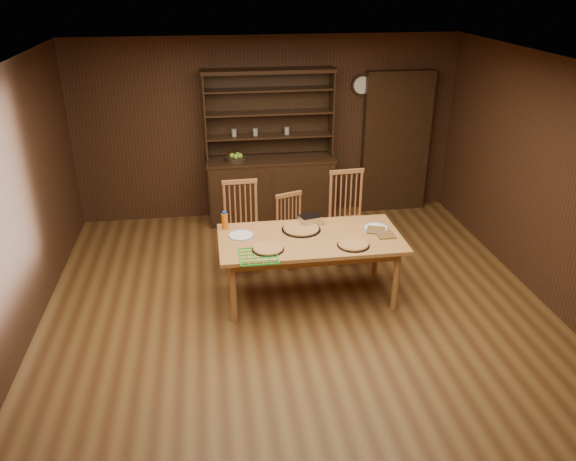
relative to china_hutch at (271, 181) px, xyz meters
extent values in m
plane|color=brown|center=(0.00, -2.75, -0.60)|extent=(6.00, 6.00, 0.00)
plane|color=white|center=(0.00, -2.75, 2.00)|extent=(6.00, 6.00, 0.00)
plane|color=#3C1F13|center=(0.00, 0.25, 0.70)|extent=(5.50, 0.00, 5.50)
plane|color=#3C1F13|center=(0.00, -5.75, 0.70)|extent=(5.50, 0.00, 5.50)
plane|color=#3C1F13|center=(-2.75, -2.75, 0.70)|extent=(0.00, 6.00, 6.00)
plane|color=#3C1F13|center=(2.75, -2.75, 0.70)|extent=(0.00, 6.00, 6.00)
cube|color=#301E10|center=(0.00, -0.01, -0.15)|extent=(1.80, 0.50, 0.90)
cube|color=#301E10|center=(0.00, -0.01, 0.32)|extent=(1.84, 0.52, 0.04)
cube|color=#301E10|center=(0.00, 0.22, 0.95)|extent=(1.80, 0.02, 1.20)
cube|color=#301E10|center=(-0.89, 0.07, 0.95)|extent=(0.02, 0.32, 1.20)
cube|color=#301E10|center=(0.89, 0.07, 0.95)|extent=(0.02, 0.32, 1.20)
cube|color=#301E10|center=(0.00, 0.07, 1.55)|extent=(1.84, 0.34, 0.05)
cylinder|color=gray|center=(-0.50, 0.07, 0.72)|extent=(0.07, 0.07, 0.10)
cylinder|color=gray|center=(-0.20, 0.07, 0.72)|extent=(0.07, 0.07, 0.10)
cube|color=#301E10|center=(1.90, 0.15, 0.45)|extent=(1.00, 0.18, 2.10)
cylinder|color=#301E10|center=(1.35, 0.21, 1.30)|extent=(0.30, 0.04, 0.30)
cylinder|color=white|center=(1.35, 0.18, 1.30)|extent=(0.24, 0.01, 0.24)
cube|color=#C08342|center=(0.17, -2.28, 0.13)|extent=(1.99, 0.99, 0.04)
cylinder|color=#C08342|center=(-0.70, -2.66, -0.24)|extent=(0.07, 0.07, 0.71)
cylinder|color=#C08342|center=(-0.70, -1.90, -0.24)|extent=(0.07, 0.07, 0.71)
cylinder|color=#C08342|center=(1.05, -2.66, -0.24)|extent=(0.07, 0.07, 0.71)
cylinder|color=#C08342|center=(1.05, -1.90, -0.24)|extent=(0.07, 0.07, 0.71)
cube|color=#BD7040|center=(-0.51, -1.47, -0.13)|extent=(0.47, 0.45, 0.04)
cylinder|color=#BD7040|center=(-0.68, -1.64, -0.37)|extent=(0.04, 0.04, 0.44)
cylinder|color=#BD7040|center=(-0.69, -1.32, -0.37)|extent=(0.04, 0.04, 0.44)
cylinder|color=#BD7040|center=(-0.34, -1.63, -0.37)|extent=(0.04, 0.04, 0.44)
cylinder|color=#BD7040|center=(-0.35, -1.31, -0.37)|extent=(0.04, 0.04, 0.44)
cube|color=#BD7040|center=(-0.52, -1.29, 0.48)|extent=(0.43, 0.05, 0.05)
cube|color=#BD7040|center=(0.12, -1.46, -0.22)|extent=(0.47, 0.45, 0.04)
cylinder|color=#BD7040|center=(0.04, -1.63, -0.42)|extent=(0.03, 0.03, 0.36)
cylinder|color=#BD7040|center=(-0.05, -1.38, -0.42)|extent=(0.03, 0.03, 0.36)
cylinder|color=#BD7040|center=(0.30, -1.54, -0.42)|extent=(0.03, 0.03, 0.36)
cylinder|color=#BD7040|center=(0.21, -1.29, -0.42)|extent=(0.03, 0.03, 0.36)
cube|color=#BD7040|center=(0.07, -1.32, 0.29)|extent=(0.34, 0.15, 0.05)
cube|color=#BD7040|center=(0.83, -1.43, -0.11)|extent=(0.50, 0.48, 0.04)
cylinder|color=#BD7040|center=(0.67, -1.61, -0.36)|extent=(0.04, 0.04, 0.46)
cylinder|color=#BD7040|center=(0.64, -1.27, -0.36)|extent=(0.04, 0.04, 0.46)
cylinder|color=#BD7040|center=(1.02, -1.58, -0.36)|extent=(0.04, 0.04, 0.46)
cylinder|color=#BD7040|center=(1.00, -1.24, -0.36)|extent=(0.04, 0.04, 0.46)
cube|color=#BD7040|center=(0.82, -1.24, 0.52)|extent=(0.45, 0.07, 0.05)
cylinder|color=black|center=(-0.32, -2.52, 0.16)|extent=(0.34, 0.34, 0.01)
cylinder|color=tan|center=(-0.32, -2.52, 0.17)|extent=(0.31, 0.31, 0.02)
torus|color=#AF793F|center=(-0.32, -2.52, 0.17)|extent=(0.32, 0.32, 0.03)
cylinder|color=black|center=(0.58, -2.55, 0.16)|extent=(0.34, 0.34, 0.01)
cylinder|color=tan|center=(0.58, -2.55, 0.17)|extent=(0.32, 0.32, 0.02)
torus|color=#AF793F|center=(0.58, -2.55, 0.17)|extent=(0.33, 0.33, 0.03)
cylinder|color=black|center=(0.10, -2.08, 0.16)|extent=(0.44, 0.44, 0.01)
cylinder|color=tan|center=(0.10, -2.08, 0.17)|extent=(0.39, 0.39, 0.02)
torus|color=#AF793F|center=(0.10, -2.08, 0.17)|extent=(0.40, 0.40, 0.03)
cylinder|color=white|center=(-0.57, -2.14, 0.16)|extent=(0.28, 0.28, 0.01)
torus|color=#33479B|center=(-0.57, -2.14, 0.16)|extent=(0.28, 0.28, 0.01)
cylinder|color=white|center=(0.94, -2.16, 0.16)|extent=(0.27, 0.27, 0.01)
torus|color=#33479B|center=(0.94, -2.16, 0.16)|extent=(0.27, 0.27, 0.01)
cube|color=silver|center=(0.24, -1.93, 0.20)|extent=(0.28, 0.23, 0.10)
cylinder|color=orange|center=(-0.74, -1.92, 0.24)|extent=(0.07, 0.07, 0.18)
cylinder|color=#1639B8|center=(-0.74, -1.92, 0.35)|extent=(0.04, 0.04, 0.03)
cube|color=#A91314|center=(1.00, -2.36, 0.16)|extent=(0.19, 0.19, 0.01)
cube|color=#A91314|center=(0.93, -2.22, 0.16)|extent=(0.26, 0.26, 0.02)
cylinder|color=black|center=(-0.50, -0.06, 0.37)|extent=(0.29, 0.29, 0.06)
sphere|color=#99D338|center=(-0.55, -0.06, 0.42)|extent=(0.08, 0.08, 0.08)
sphere|color=#99D338|center=(-0.47, -0.03, 0.42)|extent=(0.08, 0.08, 0.08)
sphere|color=#99D338|center=(-0.50, -0.11, 0.42)|extent=(0.08, 0.08, 0.08)
sphere|color=#99D338|center=(-0.44, -0.08, 0.42)|extent=(0.08, 0.08, 0.08)
camera|label=1|loc=(-0.86, -7.68, 2.80)|focal=35.00mm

